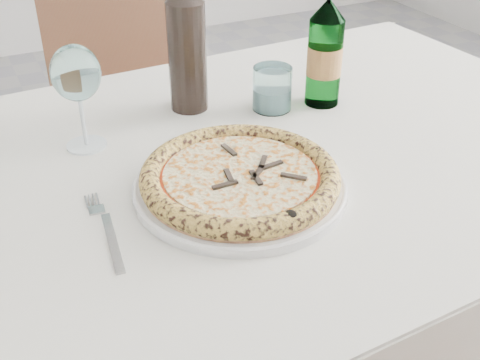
{
  "coord_description": "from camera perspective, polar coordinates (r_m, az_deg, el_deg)",
  "views": [
    {
      "loc": [
        -0.53,
        -0.64,
        1.26
      ],
      "look_at": [
        -0.19,
        0.06,
        0.78
      ],
      "focal_mm": 45.0,
      "sensor_mm": 36.0,
      "label": 1
    }
  ],
  "objects": [
    {
      "name": "pizza",
      "position": [
        0.91,
        -0.0,
        0.34
      ],
      "size": [
        0.31,
        0.31,
        0.03
      ],
      "color": "#EDA95F",
      "rests_on": "plate"
    },
    {
      "name": "plate",
      "position": [
        0.92,
        0.0,
        -0.59
      ],
      "size": [
        0.33,
        0.33,
        0.02
      ],
      "color": "white",
      "rests_on": "dining_table"
    },
    {
      "name": "dining_table",
      "position": [
        1.05,
        -2.39,
        -2.17
      ],
      "size": [
        1.56,
        0.96,
        0.76
      ],
      "color": "brown",
      "rests_on": "floor"
    },
    {
      "name": "wine_bottle",
      "position": [
        1.14,
        -5.06,
        12.59
      ],
      "size": [
        0.07,
        0.07,
        0.3
      ],
      "color": "black",
      "rests_on": "dining_table"
    },
    {
      "name": "tumbler",
      "position": [
        1.17,
        3.06,
        8.4
      ],
      "size": [
        0.07,
        0.07,
        0.08
      ],
      "color": "silver",
      "rests_on": "dining_table"
    },
    {
      "name": "beer_bottle",
      "position": [
        1.18,
        8.07,
        11.88
      ],
      "size": [
        0.07,
        0.07,
        0.26
      ],
      "color": "#328944",
      "rests_on": "dining_table"
    },
    {
      "name": "fork",
      "position": [
        0.86,
        -12.48,
        -4.76
      ],
      "size": [
        0.03,
        0.19,
        0.0
      ],
      "color": "#949498",
      "rests_on": "dining_table"
    },
    {
      "name": "chair_far",
      "position": [
        1.83,
        -10.86,
        8.01
      ],
      "size": [
        0.5,
        0.5,
        0.93
      ],
      "color": "brown",
      "rests_on": "floor"
    },
    {
      "name": "wine_glass",
      "position": [
        1.03,
        -15.29,
        9.52
      ],
      "size": [
        0.08,
        0.08,
        0.18
      ],
      "color": "white",
      "rests_on": "dining_table"
    }
  ]
}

